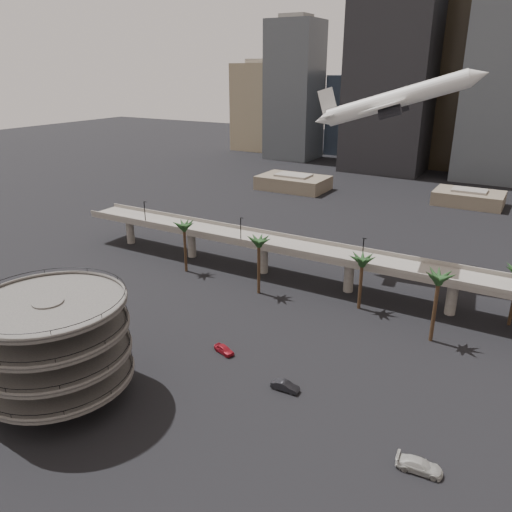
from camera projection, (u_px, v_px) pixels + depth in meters
The scene contains 10 objects.
ground at pixel (145, 410), 73.73m from camera, with size 700.00×700.00×0.00m, color black.
parking_ramp at pixel (54, 341), 73.18m from camera, with size 22.20×22.20×17.35m.
overpass at pixel (305, 252), 115.54m from camera, with size 130.00×9.30×14.70m.
palm_trees at pixel (341, 255), 102.35m from camera, with size 76.40×18.40×14.00m.
low_buildings at pixel (422, 197), 184.34m from camera, with size 135.00×27.50×6.80m.
skyline at pixel (489, 83), 227.44m from camera, with size 269.00×86.00×111.71m.
airborne_jet at pixel (394, 100), 109.86m from camera, with size 37.59×33.62×14.78m.
car_a at pixel (224, 349), 88.16m from camera, with size 1.70×4.23×1.44m, color #A31725.
car_b at pixel (285, 386), 77.95m from camera, with size 1.59×4.56×1.50m, color black.
car_c at pixel (419, 465), 62.25m from camera, with size 2.33×5.73×1.66m, color #BABAB6.
Camera 1 is at (45.02, -44.28, 47.31)m, focal length 35.00 mm.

